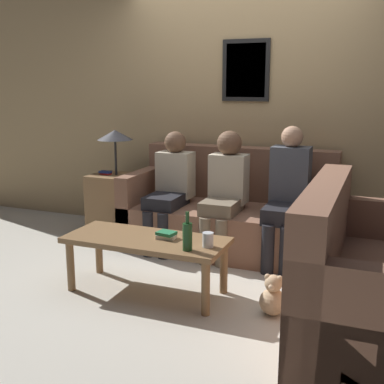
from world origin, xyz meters
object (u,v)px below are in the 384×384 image
object	(u,v)px
couch_main	(230,215)
wine_bottle	(187,236)
person_left	(170,186)
drinking_glass	(208,240)
person_right	(287,192)
person_middle	(225,188)
coffee_table	(146,245)
teddy_bear	(273,297)
couch_side	(370,286)

from	to	relation	value
couch_main	wine_bottle	xyz separation A→B (m)	(0.12, -1.38, 0.22)
person_left	drinking_glass	bearing A→B (deg)	-54.02
person_left	couch_main	bearing A→B (deg)	19.12
wine_bottle	person_right	bearing A→B (deg)	69.37
wine_bottle	person_middle	xyz separation A→B (m)	(-0.11, 1.18, 0.10)
person_middle	person_right	world-z (taller)	person_right
drinking_glass	person_left	bearing A→B (deg)	125.98
wine_bottle	drinking_glass	size ratio (longest dim) A/B	2.64
coffee_table	person_middle	size ratio (longest dim) A/B	1.07
coffee_table	teddy_bear	world-z (taller)	coffee_table
couch_main	person_middle	world-z (taller)	person_middle
couch_main	coffee_table	world-z (taller)	couch_main
person_middle	person_right	distance (m)	0.57
couch_main	wine_bottle	world-z (taller)	couch_main
couch_main	couch_side	bearing A→B (deg)	-44.11
couch_side	person_middle	bearing A→B (deg)	50.64
couch_side	person_right	world-z (taller)	person_right
couch_main	teddy_bear	size ratio (longest dim) A/B	6.66
person_middle	teddy_bear	world-z (taller)	person_middle
person_left	teddy_bear	bearing A→B (deg)	-40.28
couch_side	person_middle	distance (m)	1.72
wine_bottle	person_middle	distance (m)	1.19
person_right	teddy_bear	size ratio (longest dim) A/B	4.15
wine_bottle	teddy_bear	world-z (taller)	wine_bottle
coffee_table	couch_side	bearing A→B (deg)	-1.62
couch_side	person_left	world-z (taller)	person_left
person_left	person_right	xyz separation A→B (m)	(1.12, 0.01, 0.03)
person_middle	couch_main	bearing A→B (deg)	92.89
person_right	couch_side	bearing A→B (deg)	-55.89
coffee_table	person_middle	distance (m)	1.10
couch_main	couch_side	xyz separation A→B (m)	(1.32, -1.28, 0.00)
person_middle	person_right	bearing A→B (deg)	2.68
couch_main	couch_side	distance (m)	1.84
drinking_glass	person_right	distance (m)	1.15
drinking_glass	person_middle	world-z (taller)	person_middle
person_right	teddy_bear	bearing A→B (deg)	-83.09
wine_bottle	drinking_glass	world-z (taller)	wine_bottle
couch_main	teddy_bear	bearing A→B (deg)	-60.61
coffee_table	wine_bottle	distance (m)	0.45
couch_side	drinking_glass	bearing A→B (deg)	88.97
couch_side	wine_bottle	bearing A→B (deg)	94.83
drinking_glass	person_right	world-z (taller)	person_right
drinking_glass	couch_main	bearing A→B (deg)	100.33
coffee_table	drinking_glass	xyz separation A→B (m)	(0.51, -0.03, 0.11)
person_middle	person_right	xyz separation A→B (m)	(0.56, 0.03, 0.01)
couch_side	person_right	distance (m)	1.37
couch_main	couch_side	world-z (taller)	same
drinking_glass	person_right	bearing A→B (deg)	72.30
drinking_glass	person_right	xyz separation A→B (m)	(0.35, 1.08, 0.16)
person_left	teddy_bear	size ratio (longest dim) A/B	3.85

